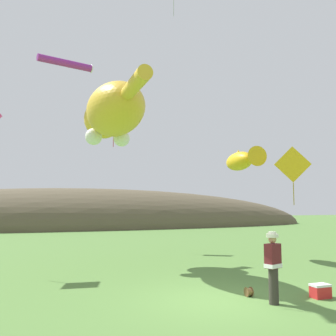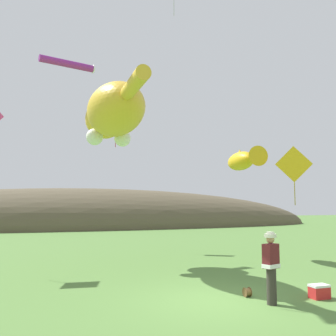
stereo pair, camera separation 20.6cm
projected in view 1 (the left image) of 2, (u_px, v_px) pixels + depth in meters
name	position (u px, v px, depth m)	size (l,w,h in m)	color
ground_plane	(220.00, 301.00, 9.53)	(120.00, 120.00, 0.00)	#517A38
distant_hill_ridge	(79.00, 227.00, 39.97)	(55.58, 13.15, 8.34)	brown
festival_attendant	(273.00, 265.00, 9.33)	(0.48, 0.39, 1.77)	#332D28
kite_spool	(249.00, 292.00, 10.02)	(0.16, 0.25, 0.25)	olive
picnic_cooler	(320.00, 291.00, 9.89)	(0.49, 0.33, 0.36)	red
kite_giant_cat	(112.00, 114.00, 15.06)	(2.17, 7.64, 2.32)	gold
kite_fish_windsock	(242.00, 160.00, 17.33)	(1.36, 3.34, 1.00)	gold
kite_tube_streamer	(66.00, 63.00, 18.68)	(2.78, 1.09, 0.44)	#8C268C
kite_diamond_gold	(293.00, 165.00, 14.95)	(1.30, 0.69, 2.36)	yellow
kite_diamond_red	(114.00, 119.00, 21.69)	(1.50, 0.39, 2.44)	red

